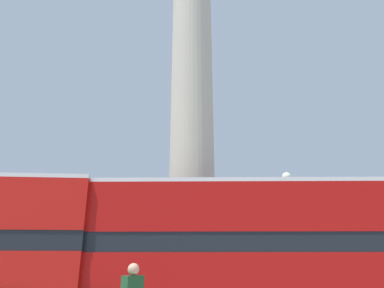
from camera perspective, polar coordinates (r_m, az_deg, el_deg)
The scene contains 4 objects.
monument_column at distance 17.60m, azimuth 0.00°, elevation 5.92°, with size 5.71×5.71×24.60m.
bus_c at distance 11.09m, azimuth 8.19°, elevation -16.29°, with size 11.32×3.25×4.15m.
equestrian_statue at distance 19.80m, azimuth -28.61°, elevation -16.86°, with size 4.07×3.27×6.28m.
street_lamp at distance 14.10m, azimuth 16.36°, elevation -14.70°, with size 0.37×0.37×5.26m.
Camera 1 is at (-0.76, -15.91, 1.76)m, focal length 32.00 mm.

